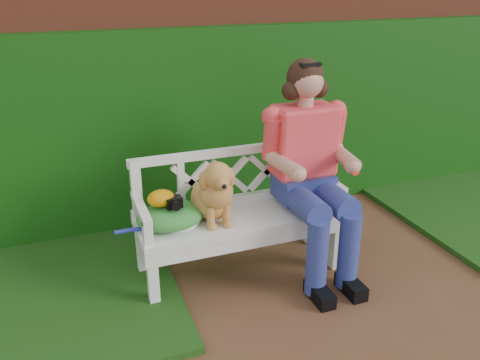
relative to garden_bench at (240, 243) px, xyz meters
name	(u,v)px	position (x,y,z in m)	size (l,w,h in m)	color
ground	(355,305)	(0.58, -0.68, -0.24)	(60.00, 60.00, 0.00)	#502F1D
brick_wall	(253,89)	(0.58, 1.22, 0.86)	(10.00, 0.30, 2.20)	brown
ivy_hedge	(262,122)	(0.58, 1.00, 0.61)	(10.00, 0.18, 1.70)	#14460C
garden_bench	(240,243)	(0.00, 0.00, 0.00)	(1.58, 0.60, 0.48)	white
seated_woman	(306,164)	(0.51, -0.02, 0.57)	(0.69, 0.91, 1.62)	#FA4C84
dog	(213,188)	(-0.20, -0.01, 0.48)	(0.32, 0.43, 0.48)	#996640
tennis_racket	(173,223)	(-0.50, 0.01, 0.26)	(0.62, 0.26, 0.03)	silver
green_bag	(170,216)	(-0.52, 0.00, 0.32)	(0.47, 0.36, 0.16)	green
camera_item	(173,202)	(-0.49, -0.04, 0.44)	(0.11, 0.08, 0.07)	black
baseball_glove	(161,198)	(-0.57, 0.00, 0.46)	(0.19, 0.14, 0.12)	#C47A06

